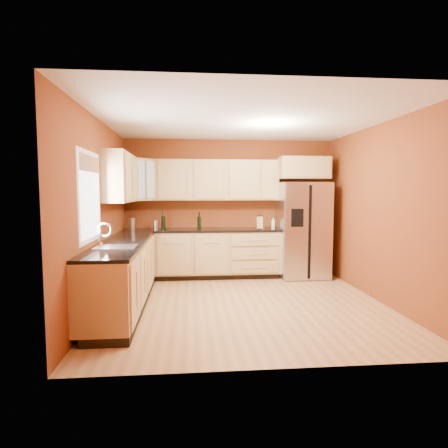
{
  "coord_description": "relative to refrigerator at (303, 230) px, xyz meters",
  "views": [
    {
      "loc": [
        -0.76,
        -5.22,
        1.62
      ],
      "look_at": [
        -0.2,
        0.9,
        1.08
      ],
      "focal_mm": 30.0,
      "sensor_mm": 36.0,
      "label": 1
    }
  ],
  "objects": [
    {
      "name": "wall_left",
      "position": [
        -3.35,
        -1.62,
        0.41
      ],
      "size": [
        0.04,
        4.0,
        2.6
      ],
      "primitive_type": "cube",
      "color": "maroon",
      "rests_on": "floor"
    },
    {
      "name": "ceiling",
      "position": [
        -1.35,
        -1.62,
        1.71
      ],
      "size": [
        4.0,
        4.0,
        0.0
      ],
      "primitive_type": "plane",
      "color": "silver",
      "rests_on": "wall_back"
    },
    {
      "name": "window",
      "position": [
        -3.33,
        -2.12,
        0.66
      ],
      "size": [
        0.03,
        0.9,
        1.0
      ],
      "primitive_type": "cube",
      "color": "white",
      "rests_on": "wall_left"
    },
    {
      "name": "floor",
      "position": [
        -1.35,
        -1.62,
        -0.89
      ],
      "size": [
        4.0,
        4.0,
        0.0
      ],
      "primitive_type": "plane",
      "color": "#AD7C42",
      "rests_on": "ground"
    },
    {
      "name": "wine_bottle_b",
      "position": [
        -2.6,
        0.08,
        0.2
      ],
      "size": [
        0.09,
        0.09,
        0.33
      ],
      "primitive_type": null,
      "rotation": [
        0.0,
        0.0,
        -0.15
      ],
      "color": "black",
      "rests_on": "countertop_back"
    },
    {
      "name": "upper_cabinets_back",
      "position": [
        -1.6,
        0.21,
        0.94
      ],
      "size": [
        2.3,
        0.33,
        0.75
      ],
      "primitive_type": "cube",
      "color": "tan",
      "rests_on": "wall_back"
    },
    {
      "name": "soap_dispenser",
      "position": [
        -0.55,
        0.07,
        0.13
      ],
      "size": [
        0.08,
        0.08,
        0.19
      ],
      "primitive_type": "cylinder",
      "rotation": [
        0.0,
        0.0,
        0.26
      ],
      "color": "white",
      "rests_on": "countertop_back"
    },
    {
      "name": "upper_cabinets_left",
      "position": [
        -3.19,
        -0.9,
        0.94
      ],
      "size": [
        0.33,
        1.35,
        0.75
      ],
      "primitive_type": "cube",
      "color": "tan",
      "rests_on": "wall_left"
    },
    {
      "name": "sink_faucet",
      "position": [
        -3.04,
        -2.12,
        0.18
      ],
      "size": [
        0.5,
        0.42,
        0.3
      ],
      "primitive_type": null,
      "color": "silver",
      "rests_on": "countertop_left"
    },
    {
      "name": "refrigerator",
      "position": [
        0.0,
        0.0,
        0.0
      ],
      "size": [
        0.9,
        0.75,
        1.78
      ],
      "primitive_type": "cube",
      "color": "#B7B7BC",
      "rests_on": "floor"
    },
    {
      "name": "canister_left",
      "position": [
        -3.17,
        0.1,
        0.13
      ],
      "size": [
        0.15,
        0.15,
        0.21
      ],
      "primitive_type": "cylinder",
      "rotation": [
        0.0,
        0.0,
        -0.22
      ],
      "color": "#B7B7BC",
      "rests_on": "countertop_back"
    },
    {
      "name": "wine_bottle_a",
      "position": [
        -1.94,
        -0.01,
        0.19
      ],
      "size": [
        0.09,
        0.09,
        0.32
      ],
      "primitive_type": null,
      "rotation": [
        0.0,
        0.0,
        -0.27
      ],
      "color": "black",
      "rests_on": "countertop_back"
    },
    {
      "name": "base_cabinets_back",
      "position": [
        -1.9,
        0.07,
        -0.45
      ],
      "size": [
        2.9,
        0.6,
        0.88
      ],
      "primitive_type": "cube",
      "color": "tan",
      "rests_on": "floor"
    },
    {
      "name": "wall_right",
      "position": [
        0.65,
        -1.62,
        0.41
      ],
      "size": [
        0.04,
        4.0,
        2.6
      ],
      "primitive_type": "cube",
      "color": "maroon",
      "rests_on": "floor"
    },
    {
      "name": "canister_right",
      "position": [
        -2.73,
        -0.01,
        0.12
      ],
      "size": [
        0.14,
        0.14,
        0.17
      ],
      "primitive_type": "cylinder",
      "rotation": [
        0.0,
        0.0,
        -0.35
      ],
      "color": "#B7B7BC",
      "rests_on": "countertop_back"
    },
    {
      "name": "base_cabinets_left",
      "position": [
        -3.05,
        -1.62,
        -0.45
      ],
      "size": [
        0.6,
        2.8,
        0.88
      ],
      "primitive_type": "cube",
      "color": "tan",
      "rests_on": "floor"
    },
    {
      "name": "over_fridge_cabinet",
      "position": [
        0.0,
        0.07,
        1.16
      ],
      "size": [
        0.92,
        0.6,
        0.4
      ],
      "primitive_type": "cube",
      "color": "tan",
      "rests_on": "wall_back"
    },
    {
      "name": "wall_back",
      "position": [
        -1.35,
        0.38,
        0.41
      ],
      "size": [
        4.0,
        0.04,
        2.6
      ],
      "primitive_type": "cube",
      "color": "maroon",
      "rests_on": "floor"
    },
    {
      "name": "countertop_left",
      "position": [
        -3.04,
        -1.62,
        0.01
      ],
      "size": [
        0.62,
        2.8,
        0.04
      ],
      "primitive_type": "cube",
      "color": "black",
      "rests_on": "base_cabinets_left"
    },
    {
      "name": "knife_block",
      "position": [
        -0.82,
        -0.0,
        0.14
      ],
      "size": [
        0.11,
        0.1,
        0.22
      ],
      "primitive_type": "cube",
      "rotation": [
        0.0,
        0.0,
        0.0
      ],
      "color": "tan",
      "rests_on": "countertop_back"
    },
    {
      "name": "corner_upper_cabinet",
      "position": [
        -3.02,
        0.04,
        0.94
      ],
      "size": [
        0.67,
        0.67,
        0.75
      ],
      "primitive_type": "cube",
      "rotation": [
        0.0,
        0.0,
        0.79
      ],
      "color": "tan",
      "rests_on": "wall_back"
    },
    {
      "name": "countertop_back",
      "position": [
        -1.9,
        0.06,
        0.01
      ],
      "size": [
        2.9,
        0.62,
        0.04
      ],
      "primitive_type": "cube",
      "color": "black",
      "rests_on": "base_cabinets_back"
    },
    {
      "name": "wall_front",
      "position": [
        -1.35,
        -3.62,
        0.41
      ],
      "size": [
        4.0,
        0.04,
        2.6
      ],
      "primitive_type": "cube",
      "color": "maroon",
      "rests_on": "floor"
    }
  ]
}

